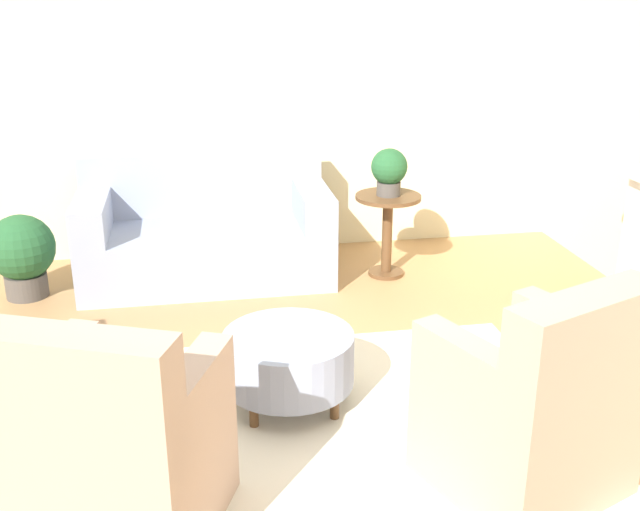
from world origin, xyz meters
name	(u,v)px	position (x,y,z in m)	size (l,w,h in m)	color
ground_plane	(310,428)	(0.00, 0.00, 0.00)	(16.00, 16.00, 0.00)	#AD7F51
wall_back	(252,84)	(0.00, 2.89, 1.40)	(9.67, 0.12, 2.80)	beige
rug	(310,427)	(0.00, 0.00, 0.01)	(2.83, 2.04, 0.01)	beige
couch	(206,235)	(-0.45, 2.26, 0.34)	(1.88, 0.91, 0.93)	#8E99B2
armchair_left	(114,453)	(-0.91, -0.65, 0.40)	(0.98, 0.96, 1.02)	tan
armchair_right	(535,410)	(0.91, -0.65, 0.40)	(0.98, 0.96, 1.02)	tan
ottoman_table	(289,359)	(-0.07, 0.27, 0.27)	(0.71, 0.71, 0.40)	#8E99B2
side_table	(387,222)	(0.94, 2.04, 0.44)	(0.50, 0.50, 0.65)	brown
potted_plant_on_side_table	(389,170)	(0.94, 2.04, 0.85)	(0.28, 0.28, 0.36)	#4C4742
potted_plant_floor	(22,252)	(-1.77, 2.08, 0.34)	(0.48, 0.48, 0.62)	#4C4742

